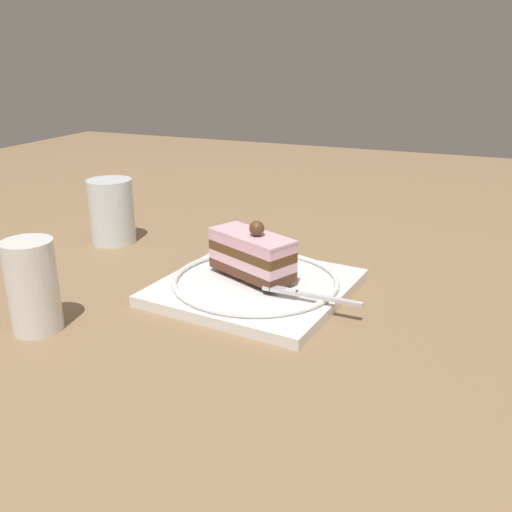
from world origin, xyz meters
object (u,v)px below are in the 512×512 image
at_px(fork, 308,295).
at_px(drink_glass_near, 33,291).
at_px(cake_slice, 252,253).
at_px(drink_glass_far, 112,215).
at_px(dessert_plate, 256,285).

height_order(fork, drink_glass_near, drink_glass_near).
distance_m(cake_slice, drink_glass_near, 0.28).
relative_size(drink_glass_near, drink_glass_far, 1.01).
bearing_deg(drink_glass_far, cake_slice, 72.60).
xyz_separation_m(dessert_plate, drink_glass_near, (0.20, -0.19, 0.04)).
bearing_deg(drink_glass_near, dessert_plate, 135.54).
bearing_deg(cake_slice, drink_glass_far, -107.40).
height_order(dessert_plate, fork, fork).
relative_size(dessert_plate, drink_glass_near, 2.40).
xyz_separation_m(cake_slice, fork, (0.04, 0.09, -0.03)).
relative_size(dessert_plate, drink_glass_far, 2.43).
height_order(dessert_plate, drink_glass_far, drink_glass_far).
distance_m(fork, drink_glass_near, 0.32).
xyz_separation_m(fork, drink_glass_near, (0.16, -0.28, 0.02)).
xyz_separation_m(dessert_plate, fork, (0.03, 0.08, 0.01)).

